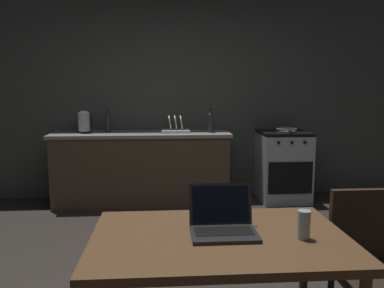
% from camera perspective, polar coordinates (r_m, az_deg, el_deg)
% --- Properties ---
extents(ground_plane, '(12.00, 12.00, 0.00)m').
position_cam_1_polar(ground_plane, '(3.02, 0.51, -20.09)').
color(ground_plane, '#2D2823').
extents(back_wall, '(6.40, 0.10, 2.60)m').
position_cam_1_polar(back_wall, '(5.16, 1.57, 6.79)').
color(back_wall, '#434A44').
rests_on(back_wall, ground_plane).
extents(kitchen_counter, '(2.16, 0.64, 0.89)m').
position_cam_1_polar(kitchen_counter, '(4.89, -7.31, -3.45)').
color(kitchen_counter, '#4C3D2D').
rests_on(kitchen_counter, ground_plane).
extents(stove_oven, '(0.60, 0.62, 0.89)m').
position_cam_1_polar(stove_oven, '(5.12, 13.13, -3.12)').
color(stove_oven, '#B7BABF').
rests_on(stove_oven, ground_plane).
extents(dining_table, '(1.24, 0.80, 0.72)m').
position_cam_1_polar(dining_table, '(1.97, 4.01, -15.11)').
color(dining_table, brown).
rests_on(dining_table, ground_plane).
extents(chair, '(0.40, 0.40, 0.87)m').
position_cam_1_polar(chair, '(2.42, 24.57, -15.26)').
color(chair, '#2D2116').
rests_on(chair, ground_plane).
extents(laptop, '(0.32, 0.27, 0.22)m').
position_cam_1_polar(laptop, '(1.96, 4.53, -11.53)').
color(laptop, '#232326').
rests_on(laptop, dining_table).
extents(electric_kettle, '(0.17, 0.15, 0.26)m').
position_cam_1_polar(electric_kettle, '(4.90, -15.45, 3.04)').
color(electric_kettle, black).
rests_on(electric_kettle, kitchen_counter).
extents(bottle, '(0.07, 0.07, 0.29)m').
position_cam_1_polar(bottle, '(4.79, 2.72, 3.37)').
color(bottle, '#2D2D33').
rests_on(bottle, kitchen_counter).
extents(frying_pan, '(0.27, 0.44, 0.05)m').
position_cam_1_polar(frying_pan, '(5.03, 13.59, 2.07)').
color(frying_pan, gray).
rests_on(frying_pan, stove_oven).
extents(drinking_glass, '(0.06, 0.06, 0.14)m').
position_cam_1_polar(drinking_glass, '(1.95, 16.00, -11.26)').
color(drinking_glass, '#99B7C6').
rests_on(drinking_glass, dining_table).
extents(dish_rack, '(0.34, 0.26, 0.21)m').
position_cam_1_polar(dish_rack, '(4.81, -2.41, 2.30)').
color(dish_rack, silver).
rests_on(dish_rack, kitchen_counter).
extents(bottle_b, '(0.06, 0.06, 0.29)m').
position_cam_1_polar(bottle_b, '(4.93, -12.19, 3.31)').
color(bottle_b, '#2D2D33').
rests_on(bottle_b, kitchen_counter).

